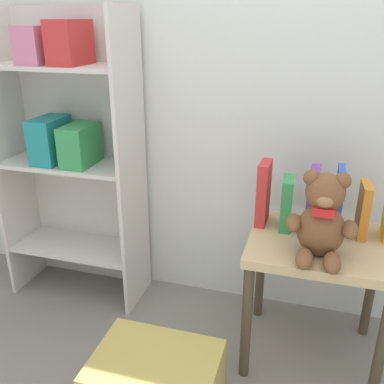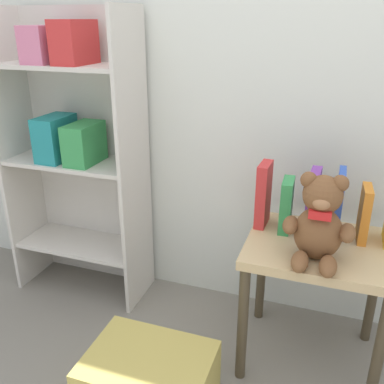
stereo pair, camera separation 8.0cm
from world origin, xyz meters
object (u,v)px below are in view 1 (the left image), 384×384
(book_standing_purple, at_px, (312,200))
(book_standing_orange, at_px, (363,210))
(book_standing_green, at_px, (287,203))
(teddy_bear, at_px, (322,220))
(display_table, at_px, (318,261))
(book_standing_red, at_px, (263,193))
(bookshelf_side, at_px, (71,143))
(book_standing_blue, at_px, (338,202))

(book_standing_purple, relative_size, book_standing_orange, 1.20)
(book_standing_orange, bearing_deg, book_standing_green, -179.61)
(teddy_bear, bearing_deg, book_standing_green, 124.16)
(display_table, relative_size, book_standing_red, 2.05)
(book_standing_red, bearing_deg, book_standing_purple, -0.70)
(bookshelf_side, bearing_deg, book_standing_orange, -4.25)
(display_table, height_order, book_standing_purple, book_standing_purple)
(teddy_bear, xyz_separation_m, book_standing_purple, (-0.04, 0.21, -0.02))
(display_table, height_order, teddy_bear, teddy_bear)
(display_table, relative_size, book_standing_orange, 2.53)
(book_standing_green, height_order, book_standing_blue, book_standing_blue)
(book_standing_green, distance_m, book_standing_purple, 0.10)
(book_standing_orange, bearing_deg, bookshelf_side, 173.19)
(bookshelf_side, height_order, book_standing_red, bookshelf_side)
(display_table, distance_m, book_standing_red, 0.34)
(book_standing_purple, distance_m, book_standing_blue, 0.10)
(book_standing_purple, bearing_deg, book_standing_green, -171.71)
(teddy_bear, height_order, book_standing_green, teddy_bear)
(book_standing_green, bearing_deg, book_standing_red, 166.77)
(bookshelf_side, relative_size, book_standing_red, 5.26)
(bookshelf_side, distance_m, book_standing_green, 1.03)
(book_standing_orange, bearing_deg, book_standing_red, 176.81)
(teddy_bear, relative_size, book_standing_red, 1.21)
(bookshelf_side, height_order, display_table, bookshelf_side)
(book_standing_blue, xyz_separation_m, book_standing_orange, (0.10, 0.01, -0.03))
(book_standing_red, distance_m, book_standing_green, 0.10)
(teddy_bear, height_order, book_standing_purple, teddy_bear)
(bookshelf_side, relative_size, book_standing_blue, 5.17)
(bookshelf_side, relative_size, book_standing_purple, 5.39)
(book_standing_orange, bearing_deg, book_standing_blue, -177.19)
(bookshelf_side, distance_m, book_standing_red, 0.93)
(teddy_bear, xyz_separation_m, book_standing_orange, (0.15, 0.21, -0.04))
(book_standing_green, height_order, book_standing_orange, book_standing_orange)
(book_standing_purple, height_order, book_standing_orange, book_standing_purple)
(book_standing_blue, bearing_deg, book_standing_green, -178.01)
(book_standing_green, bearing_deg, book_standing_orange, 0.93)
(display_table, distance_m, book_standing_blue, 0.24)
(book_standing_red, height_order, book_standing_green, book_standing_red)
(bookshelf_side, distance_m, book_standing_blue, 1.21)
(book_standing_orange, bearing_deg, display_table, -149.65)
(book_standing_green, bearing_deg, display_table, -30.57)
(book_standing_blue, height_order, book_standing_orange, book_standing_blue)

